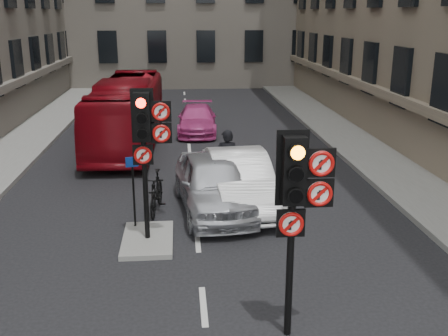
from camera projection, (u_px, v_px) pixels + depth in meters
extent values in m
cube|color=gray|center=(379.00, 155.00, 20.00)|extent=(3.00, 50.00, 0.16)
cube|color=gray|center=(148.00, 240.00, 12.63)|extent=(1.20, 2.00, 0.12)
cylinder|color=black|center=(290.00, 271.00, 8.70)|extent=(0.12, 0.12, 2.40)
cube|color=black|center=(294.00, 170.00, 8.20)|extent=(0.36, 0.28, 1.10)
cube|color=black|center=(292.00, 168.00, 8.32)|extent=(0.52, 0.03, 1.25)
cylinder|color=orange|center=(298.00, 153.00, 7.86)|extent=(0.22, 0.01, 0.22)
cylinder|color=black|center=(297.00, 175.00, 7.96)|extent=(0.22, 0.01, 0.22)
cylinder|color=black|center=(296.00, 197.00, 8.06)|extent=(0.22, 0.01, 0.22)
cube|color=black|center=(321.00, 163.00, 8.18)|extent=(0.47, 0.05, 0.47)
cylinder|color=white|center=(321.00, 164.00, 8.14)|extent=(0.41, 0.02, 0.41)
torus|color=#BF0C0A|center=(322.00, 164.00, 8.13)|extent=(0.41, 0.06, 0.41)
cube|color=#BF0C0A|center=(322.00, 164.00, 8.12)|extent=(0.25, 0.01, 0.25)
cube|color=black|center=(319.00, 193.00, 8.32)|extent=(0.47, 0.05, 0.47)
cylinder|color=white|center=(320.00, 194.00, 8.28)|extent=(0.41, 0.02, 0.41)
torus|color=#BF0C0A|center=(320.00, 194.00, 8.27)|extent=(0.41, 0.06, 0.41)
cube|color=#BF0C0A|center=(320.00, 194.00, 8.27)|extent=(0.25, 0.01, 0.25)
cube|color=black|center=(291.00, 223.00, 8.43)|extent=(0.47, 0.05, 0.47)
cylinder|color=white|center=(291.00, 224.00, 8.39)|extent=(0.41, 0.02, 0.41)
torus|color=#BF0C0A|center=(291.00, 224.00, 8.38)|extent=(0.41, 0.06, 0.41)
cube|color=#BF0C0A|center=(291.00, 224.00, 8.37)|extent=(0.25, 0.01, 0.25)
cylinder|color=black|center=(146.00, 190.00, 12.27)|extent=(0.12, 0.12, 2.40)
cube|color=black|center=(142.00, 117.00, 11.77)|extent=(0.36, 0.28, 1.10)
cube|color=black|center=(143.00, 116.00, 11.89)|extent=(0.52, 0.03, 1.25)
cylinder|color=#FF1407|center=(141.00, 103.00, 11.44)|extent=(0.22, 0.02, 0.22)
cylinder|color=black|center=(142.00, 119.00, 11.54)|extent=(0.22, 0.02, 0.22)
cylinder|color=black|center=(142.00, 134.00, 11.64)|extent=(0.22, 0.02, 0.22)
cube|color=black|center=(161.00, 111.00, 11.75)|extent=(0.47, 0.05, 0.47)
cylinder|color=white|center=(161.00, 112.00, 11.71)|extent=(0.41, 0.02, 0.41)
torus|color=#BF0C0A|center=(161.00, 112.00, 11.70)|extent=(0.41, 0.06, 0.41)
cube|color=#BF0C0A|center=(161.00, 112.00, 11.69)|extent=(0.25, 0.02, 0.25)
cube|color=black|center=(162.00, 133.00, 11.89)|extent=(0.47, 0.05, 0.47)
cylinder|color=white|center=(162.00, 133.00, 11.86)|extent=(0.41, 0.02, 0.41)
torus|color=#BF0C0A|center=(161.00, 134.00, 11.84)|extent=(0.41, 0.06, 0.41)
cube|color=#BF0C0A|center=(161.00, 134.00, 11.84)|extent=(0.25, 0.02, 0.25)
cube|color=black|center=(143.00, 155.00, 12.00)|extent=(0.47, 0.05, 0.47)
cylinder|color=white|center=(143.00, 155.00, 11.96)|extent=(0.41, 0.02, 0.41)
torus|color=#BF0C0A|center=(143.00, 155.00, 11.95)|extent=(0.41, 0.06, 0.41)
cube|color=#BF0C0A|center=(143.00, 155.00, 11.94)|extent=(0.25, 0.02, 0.25)
imported|color=#B3B4BB|center=(213.00, 183.00, 14.47)|extent=(2.33, 4.79, 1.57)
imported|color=white|center=(240.00, 180.00, 14.84)|extent=(1.93, 4.74, 1.53)
imported|color=#C83B89|center=(197.00, 120.00, 23.91)|extent=(1.89, 4.28, 1.22)
imported|color=maroon|center=(128.00, 112.00, 21.66)|extent=(2.56, 9.89, 2.74)
imported|color=black|center=(156.00, 192.00, 14.39)|extent=(0.76, 1.95, 1.14)
imported|color=black|center=(227.00, 161.00, 15.98)|extent=(0.74, 0.52, 1.95)
cylinder|color=black|center=(134.00, 192.00, 13.04)|extent=(0.05, 0.05, 1.79)
cube|color=navy|center=(132.00, 162.00, 12.77)|extent=(0.31, 0.13, 0.25)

